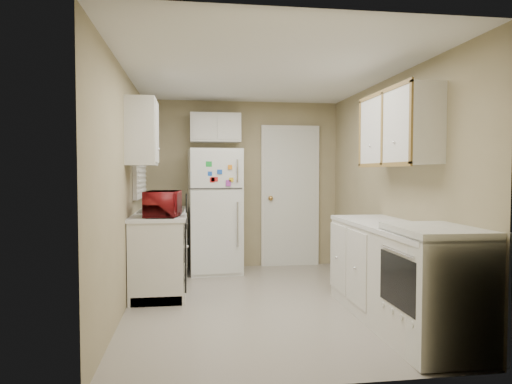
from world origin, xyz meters
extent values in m
plane|color=#AFA698|center=(0.00, 0.00, 0.00)|extent=(3.80, 3.80, 0.00)
plane|color=white|center=(0.00, 0.00, 2.40)|extent=(3.80, 3.80, 0.00)
plane|color=tan|center=(-1.40, 0.00, 1.20)|extent=(3.80, 3.80, 0.00)
plane|color=tan|center=(1.40, 0.00, 1.20)|extent=(3.80, 3.80, 0.00)
plane|color=tan|center=(0.00, 1.90, 1.20)|extent=(2.80, 2.80, 0.00)
plane|color=tan|center=(0.00, -1.90, 1.20)|extent=(2.80, 2.80, 0.00)
cube|color=silver|center=(-1.10, 0.90, 0.45)|extent=(0.60, 1.80, 0.90)
cube|color=black|center=(-0.81, 0.30, 0.49)|extent=(0.03, 0.58, 0.72)
cube|color=gray|center=(-1.10, 1.05, 0.86)|extent=(0.54, 0.74, 0.16)
imported|color=maroon|center=(-1.04, 0.28, 1.05)|extent=(0.52, 0.33, 0.33)
imported|color=white|center=(-1.09, 1.32, 1.00)|extent=(0.10, 0.10, 0.17)
cube|color=silver|center=(-1.36, 1.05, 1.60)|extent=(0.10, 0.98, 1.08)
cube|color=silver|center=(-1.25, 0.22, 1.80)|extent=(0.30, 0.45, 0.70)
cube|color=silver|center=(-0.42, 1.58, 0.85)|extent=(0.74, 0.72, 1.69)
cube|color=silver|center=(-0.40, 1.75, 2.00)|extent=(0.70, 0.30, 0.40)
cube|color=silver|center=(0.70, 1.86, 1.02)|extent=(0.86, 0.06, 2.08)
cube|color=silver|center=(1.10, -0.80, 0.45)|extent=(0.60, 2.00, 0.90)
cube|color=silver|center=(1.14, -1.46, 0.49)|extent=(0.68, 0.82, 0.97)
cube|color=silver|center=(1.25, -0.50, 1.80)|extent=(0.30, 1.20, 0.70)
camera|label=1|loc=(-0.73, -4.70, 1.38)|focal=32.00mm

